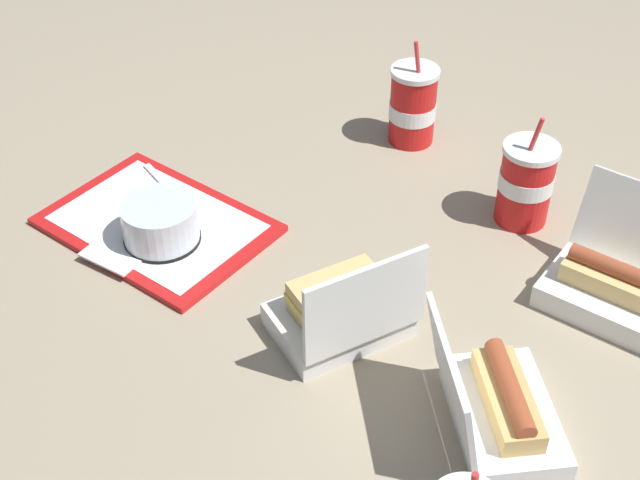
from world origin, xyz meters
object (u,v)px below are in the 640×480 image
object	(u,v)px
plastic_fork	(160,179)
clamshell_hotdog_back	(498,408)
soda_cup_left	(413,106)
soda_cup_corner	(526,183)
food_tray	(157,225)
clamshell_hotdog_front	(617,285)
ketchup_cup	(149,197)
clamshell_sandwich_center	(342,311)
cake_container	(160,223)

from	to	relation	value
plastic_fork	clamshell_hotdog_back	size ratio (longest dim) A/B	0.42
soda_cup_left	soda_cup_corner	bearing A→B (deg)	-12.60
food_tray	clamshell_hotdog_front	xyz separation A→B (m)	(0.67, 0.36, 0.03)
food_tray	ketchup_cup	size ratio (longest dim) A/B	9.86
clamshell_hotdog_back	clamshell_sandwich_center	xyz separation A→B (m)	(-0.27, -0.01, 0.00)
soda_cup_corner	food_tray	bearing A→B (deg)	-134.42
soda_cup_left	soda_cup_corner	size ratio (longest dim) A/B	1.02
ketchup_cup	plastic_fork	bearing A→B (deg)	126.16
plastic_fork	clamshell_sandwich_center	bearing A→B (deg)	6.24
food_tray	soda_cup_left	bearing A→B (deg)	74.48
ketchup_cup	clamshell_sandwich_center	world-z (taller)	clamshell_sandwich_center
clamshell_hotdog_back	soda_cup_corner	bearing A→B (deg)	119.35
food_tray	ketchup_cup	world-z (taller)	ketchup_cup
ketchup_cup	soda_cup_left	bearing A→B (deg)	68.36
clamshell_hotdog_back	soda_cup_left	world-z (taller)	soda_cup_left
ketchup_cup	soda_cup_left	world-z (taller)	soda_cup_left
cake_container	clamshell_hotdog_back	xyz separation A→B (m)	(0.63, 0.06, -0.01)
cake_container	ketchup_cup	xyz separation A→B (m)	(-0.10, 0.05, -0.02)
food_tray	cake_container	xyz separation A→B (m)	(0.05, -0.02, 0.04)
food_tray	plastic_fork	world-z (taller)	plastic_fork
clamshell_hotdog_back	clamshell_sandwich_center	bearing A→B (deg)	-178.26
plastic_fork	soda_cup_left	xyz separation A→B (m)	(0.24, 0.44, 0.06)
food_tray	soda_cup_corner	xyz separation A→B (m)	(0.44, 0.45, 0.07)
clamshell_hotdog_back	clamshell_sandwich_center	size ratio (longest dim) A/B	1.12
food_tray	soda_cup_left	distance (m)	0.54
clamshell_hotdog_back	soda_cup_left	xyz separation A→B (m)	(-0.53, 0.48, 0.04)
clamshell_sandwich_center	soda_cup_corner	distance (m)	0.42
ketchup_cup	clamshell_hotdog_back	bearing A→B (deg)	0.97
ketchup_cup	clamshell_sandwich_center	size ratio (longest dim) A/B	0.17
plastic_fork	clamshell_hotdog_back	xyz separation A→B (m)	(0.76, -0.04, 0.03)
food_tray	soda_cup_corner	distance (m)	0.63
clamshell_sandwich_center	soda_cup_corner	xyz separation A→B (m)	(0.04, 0.42, 0.03)
clamshell_hotdog_back	plastic_fork	bearing A→B (deg)	176.77
cake_container	soda_cup_corner	distance (m)	0.62
cake_container	clamshell_hotdog_front	xyz separation A→B (m)	(0.62, 0.39, -0.01)
cake_container	clamshell_hotdog_back	distance (m)	0.63
clamshell_hotdog_back	soda_cup_left	distance (m)	0.71
plastic_fork	soda_cup_left	world-z (taller)	soda_cup_left
food_tray	plastic_fork	distance (m)	0.12
clamshell_hotdog_back	clamshell_hotdog_front	world-z (taller)	clamshell_hotdog_front
plastic_fork	food_tray	bearing A→B (deg)	-29.29
soda_cup_left	clamshell_hotdog_back	bearing A→B (deg)	-42.12
soda_cup_corner	ketchup_cup	bearing A→B (deg)	-139.24
clamshell_hotdog_front	soda_cup_corner	size ratio (longest dim) A/B	1.09
plastic_fork	clamshell_sandwich_center	xyz separation A→B (m)	(0.49, -0.05, 0.03)
clamshell_hotdog_back	soda_cup_left	bearing A→B (deg)	137.88
ketchup_cup	soda_cup_left	size ratio (longest dim) A/B	0.19
soda_cup_left	food_tray	bearing A→B (deg)	-105.52
cake_container	clamshell_sandwich_center	size ratio (longest dim) A/B	0.56
ketchup_cup	clamshell_hotdog_back	world-z (taller)	clamshell_hotdog_back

